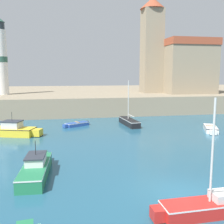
% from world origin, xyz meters
% --- Properties ---
extents(ground_plane, '(200.00, 200.00, 0.00)m').
position_xyz_m(ground_plane, '(0.00, 0.00, 0.00)').
color(ground_plane, '#235670').
extents(quay_seawall, '(120.00, 40.00, 2.83)m').
position_xyz_m(quay_seawall, '(0.00, 44.63, 1.41)').
color(quay_seawall, gray).
rests_on(quay_seawall, ground).
extents(sailboat_black_2, '(1.61, 5.44, 5.47)m').
position_xyz_m(sailboat_black_2, '(1.84, 18.74, 0.43)').
color(sailboat_black_2, black).
rests_on(sailboat_black_2, ground).
extents(motorboat_yellow_3, '(5.97, 3.36, 2.43)m').
position_xyz_m(motorboat_yellow_3, '(-11.28, 15.48, 0.55)').
color(motorboat_yellow_3, yellow).
rests_on(motorboat_yellow_3, ground).
extents(motorboat_green_4, '(1.73, 5.72, 2.21)m').
position_xyz_m(motorboat_green_4, '(-7.80, 3.95, 0.50)').
color(motorboat_green_4, '#237A4C').
rests_on(motorboat_green_4, ground).
extents(sailboat_red_5, '(5.74, 1.31, 5.27)m').
position_xyz_m(sailboat_red_5, '(0.62, -2.15, 0.41)').
color(sailboat_red_5, red).
rests_on(sailboat_red_5, ground).
extents(dinghy_blue_6, '(3.25, 2.33, 0.52)m').
position_xyz_m(dinghy_blue_6, '(-4.55, 19.16, 0.25)').
color(dinghy_blue_6, '#284C9E').
rests_on(dinghy_blue_6, ground).
extents(dinghy_white_7, '(2.46, 3.90, 0.62)m').
position_xyz_m(dinghy_white_7, '(9.80, 13.55, 0.30)').
color(dinghy_white_7, white).
rests_on(dinghy_white_7, ground).
extents(church, '(12.66, 16.12, 16.82)m').
position_xyz_m(church, '(15.12, 36.35, 8.20)').
color(church, gray).
rests_on(church, quay_seawall).
extents(lighthouse, '(2.08, 2.08, 12.50)m').
position_xyz_m(lighthouse, '(-16.00, 34.23, 8.88)').
color(lighthouse, silver).
rests_on(lighthouse, quay_seawall).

